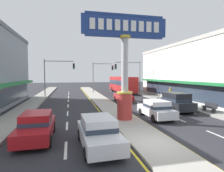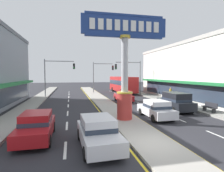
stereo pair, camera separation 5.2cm
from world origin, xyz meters
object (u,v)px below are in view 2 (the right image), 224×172
object	(u,v)px
district_sign	(125,66)
bus_near_left_lane	(122,84)
suv_near_right_lane	(175,101)
sedan_kerb_right	(156,109)
traffic_light_left_side	(56,71)
traffic_light_right_side	(131,72)
sedan_mid_left_lane	(124,96)
pedestrian_near_kerb	(170,93)
traffic_light_median_far	(101,72)
storefront_right	(205,72)
sedan_far_right_lane	(98,132)
sedan_far_left_oncoming	(36,126)
street_bench	(210,107)

from	to	relation	value
district_sign	bus_near_left_lane	size ratio (longest dim) A/B	0.73
suv_near_right_lane	bus_near_left_lane	xyz separation A→B (m)	(0.00, 19.60, 0.88)
bus_near_left_lane	sedan_kerb_right	xyz separation A→B (m)	(-3.30, -21.95, -1.08)
traffic_light_left_side	traffic_light_right_side	distance (m)	12.91
bus_near_left_lane	sedan_mid_left_lane	world-z (taller)	bus_near_left_lane
traffic_light_left_side	pedestrian_near_kerb	distance (m)	18.07
traffic_light_median_far	sedan_mid_left_lane	size ratio (longest dim) A/B	1.44
storefront_right	traffic_light_median_far	size ratio (longest dim) A/B	3.86
district_sign	pedestrian_near_kerb	xyz separation A→B (m)	(9.18, 8.76, -3.24)
sedan_far_right_lane	traffic_light_left_side	bearing A→B (deg)	99.19
district_sign	traffic_light_median_far	world-z (taller)	district_sign
suv_near_right_lane	sedan_far_left_oncoming	xyz separation A→B (m)	(-12.34, -5.61, -0.20)
sedan_far_left_oncoming	sedan_kerb_right	bearing A→B (deg)	19.79
traffic_light_right_side	storefront_right	bearing A→B (deg)	-42.58
traffic_light_median_far	suv_near_right_lane	world-z (taller)	traffic_light_median_far
sedan_far_left_oncoming	storefront_right	bearing A→B (deg)	30.37
street_bench	bus_near_left_lane	bearing A→B (deg)	96.70
storefront_right	district_sign	bearing A→B (deg)	-147.89
traffic_light_median_far	sedan_kerb_right	world-z (taller)	traffic_light_median_far
district_sign	sedan_kerb_right	world-z (taller)	district_sign
traffic_light_right_side	sedan_kerb_right	size ratio (longest dim) A/B	1.44
storefront_right	sedan_kerb_right	xyz separation A→B (m)	(-12.34, -9.28, -3.31)
storefront_right	sedan_kerb_right	bearing A→B (deg)	-143.06
sedan_far_left_oncoming	pedestrian_near_kerb	distance (m)	19.33
street_bench	pedestrian_near_kerb	size ratio (longest dim) A/B	0.90
storefront_right	sedan_far_right_lane	xyz separation A→B (m)	(-18.08, -14.41, -3.31)
traffic_light_median_far	sedan_far_left_oncoming	size ratio (longest dim) A/B	1.44
sedan_mid_left_lane	sedan_far_left_oncoming	distance (m)	15.91
district_sign	pedestrian_near_kerb	world-z (taller)	district_sign
sedan_far_right_lane	sedan_far_left_oncoming	world-z (taller)	same
traffic_light_median_far	storefront_right	bearing A→B (deg)	-44.87
storefront_right	traffic_light_median_far	world-z (taller)	storefront_right
storefront_right	street_bench	distance (m)	11.44
sedan_far_right_lane	storefront_right	bearing A→B (deg)	38.55
district_sign	street_bench	world-z (taller)	district_sign
sedan_mid_left_lane	sedan_kerb_right	size ratio (longest dim) A/B	1.00
sedan_far_right_lane	pedestrian_near_kerb	bearing A→B (deg)	48.51
traffic_light_left_side	bus_near_left_lane	distance (m)	13.76
district_sign	traffic_light_left_side	xyz separation A→B (m)	(-6.46, 17.28, -0.18)
traffic_light_median_far	bus_near_left_lane	world-z (taller)	traffic_light_median_far
traffic_light_left_side	suv_near_right_lane	distance (m)	19.62
suv_near_right_lane	sedan_far_right_lane	bearing A→B (deg)	-140.35
suv_near_right_lane	sedan_far_right_lane	size ratio (longest dim) A/B	1.06
traffic_light_median_far	sedan_far_left_oncoming	world-z (taller)	traffic_light_median_far
sedan_mid_left_lane	district_sign	bearing A→B (deg)	-105.85
storefront_right	street_bench	world-z (taller)	storefront_right
storefront_right	pedestrian_near_kerb	distance (m)	6.74
storefront_right	traffic_light_median_far	xyz separation A→B (m)	(-13.40, 13.34, 0.10)
suv_near_right_lane	sedan_far_left_oncoming	world-z (taller)	suv_near_right_lane
traffic_light_right_side	sedan_mid_left_lane	bearing A→B (deg)	-115.61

